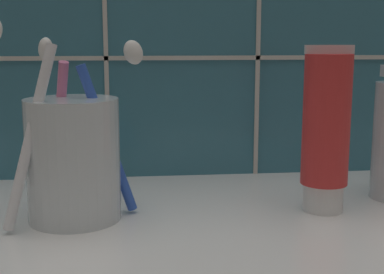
{
  "coord_description": "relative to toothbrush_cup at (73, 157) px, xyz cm",
  "views": [
    {
      "loc": [
        -12.42,
        -44.31,
        17.97
      ],
      "look_at": [
        -7.69,
        1.2,
        9.66
      ],
      "focal_mm": 50.0,
      "sensor_mm": 36.0,
      "label": 1
    }
  ],
  "objects": [
    {
      "name": "sink_counter",
      "position": [
        18.19,
        -3.02,
        -6.75
      ],
      "size": [
        70.17,
        36.34,
        2.0
      ],
      "primitive_type": "cube",
      "color": "white",
      "rests_on": "ground"
    },
    {
      "name": "toothpaste_tube",
      "position": [
        23.19,
        -0.02,
        1.98
      ],
      "size": [
        4.59,
        4.37,
        15.55
      ],
      "color": "white",
      "rests_on": "sink_counter"
    },
    {
      "name": "toothbrush_cup",
      "position": [
        0.0,
        0.0,
        0.0
      ],
      "size": [
        13.47,
        10.72,
        18.02
      ],
      "color": "silver",
      "rests_on": "sink_counter"
    },
    {
      "name": "tile_wall_backsplash",
      "position": [
        18.19,
        15.4,
        13.26
      ],
      "size": [
        80.17,
        1.72,
        41.99
      ],
      "color": "#336B7F",
      "rests_on": "ground"
    }
  ]
}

